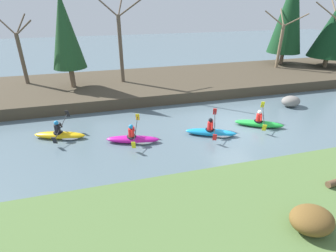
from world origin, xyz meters
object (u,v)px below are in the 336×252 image
kayaker_lead (259,123)px  kayaker_middle (213,132)px  kayaker_far_back (62,135)px  kayaker_trailing (135,139)px  boulder_midstream (291,101)px

kayaker_lead → kayaker_middle: (-3.03, -0.31, -0.02)m
kayaker_middle → kayaker_far_back: bearing=-169.8°
kayaker_trailing → kayaker_far_back: size_ratio=1.00×
kayaker_lead → kayaker_middle: 3.05m
kayaker_trailing → kayaker_lead: bearing=15.8°
kayaker_trailing → boulder_midstream: kayaker_trailing is taller
kayaker_middle → kayaker_trailing: (-4.17, 0.33, 0.00)m
kayaker_middle → kayaker_trailing: bearing=-161.4°
boulder_midstream → kayaker_far_back: bearing=-177.1°
kayaker_middle → kayaker_trailing: size_ratio=0.98×
kayaker_trailing → kayaker_far_back: bearing=174.1°
kayaker_lead → kayaker_far_back: bearing=-159.9°
kayaker_trailing → kayaker_far_back: 3.95m
kayaker_lead → kayaker_far_back: (-10.87, 1.49, -0.02)m
kayaker_middle → kayaker_trailing: same height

